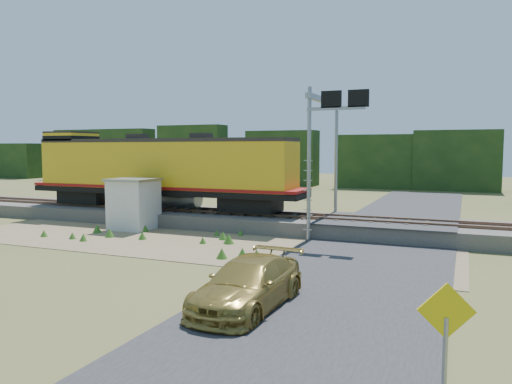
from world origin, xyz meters
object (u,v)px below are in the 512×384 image
at_px(road_sign, 445,343).
at_px(shed, 134,204).
at_px(car, 248,284).
at_px(signal_gantry, 328,128).
at_px(locomotive, 159,169).

bearing_deg(road_sign, shed, 138.35).
bearing_deg(shed, car, -42.53).
height_order(signal_gantry, road_sign, signal_gantry).
xyz_separation_m(signal_gantry, car, (1.10, -13.07, -5.00)).
bearing_deg(signal_gantry, car, -85.19).
bearing_deg(locomotive, signal_gantry, -3.51).
distance_m(locomotive, shed, 3.75).
distance_m(road_sign, car, 7.45).
relative_size(locomotive, car, 3.78).
distance_m(locomotive, signal_gantry, 11.43).
relative_size(locomotive, road_sign, 7.23).
bearing_deg(car, road_sign, -39.73).
bearing_deg(shed, road_sign, -42.51).
height_order(shed, signal_gantry, signal_gantry).
distance_m(signal_gantry, road_sign, 19.59).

